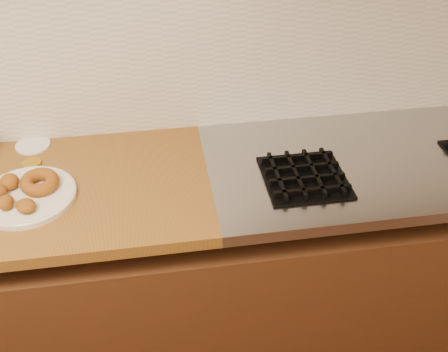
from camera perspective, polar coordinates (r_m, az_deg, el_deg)
The scene contains 10 objects.
wall_back at distance 1.79m, azimuth -20.30°, elevation 16.55°, with size 4.00×0.02×2.70m, color #BDAB8C.
base_cabinet at distance 2.06m, azimuth -15.73°, elevation -12.44°, with size 3.60×0.60×0.77m, color #492514.
stovetop at distance 1.88m, azimuth 18.24°, elevation 1.74°, with size 1.30×0.62×0.04m, color #9EA0A5.
backsplash at distance 1.83m, azimuth -19.35°, elevation 12.06°, with size 3.60×0.02×0.60m, color beige.
burner_grates at distance 1.80m, azimuth 18.72°, elevation 1.03°, with size 0.91×0.26×0.03m.
donut_plate at distance 1.69m, azimuth -20.63°, elevation -2.08°, with size 0.29×0.29×0.02m, color silver.
ring_donut at distance 1.69m, azimuth -19.45°, elevation -0.64°, with size 0.12×0.12×0.04m, color #9D5A20.
fried_dough_chunks at distance 1.67m, azimuth -22.33°, elevation -1.79°, with size 0.17×0.19×0.05m.
tub_lid at distance 1.94m, azimuth -20.08°, elevation 3.18°, with size 0.12×0.12×0.01m, color white.
brass_jar_lid at distance 1.84m, azimuth -20.22°, elevation 1.28°, with size 0.06×0.06×0.01m, color #BB881E.
Camera 1 is at (0.34, 0.33, 1.91)m, focal length 42.00 mm.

